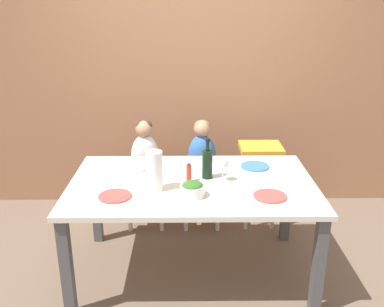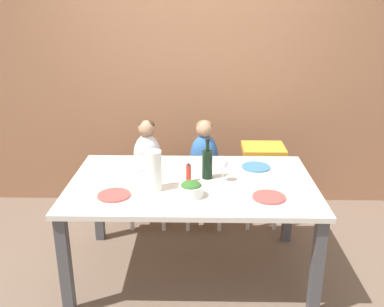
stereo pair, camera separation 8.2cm
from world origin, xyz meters
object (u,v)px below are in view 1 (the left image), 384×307
object	(u,v)px
dinner_plate_back_left	(132,168)
person_child_center	(202,150)
chair_right_highchair	(260,164)
wine_bottle	(207,163)
chair_far_center	(202,184)
dinner_plate_front_left	(115,196)
salad_bowl_large	(193,189)
wine_glass_near	(223,164)
person_child_left	(145,150)
chair_far_left	(146,184)
dinner_plate_front_right	(270,196)
paper_towel_roll	(154,171)
dinner_plate_back_right	(255,166)

from	to	relation	value
dinner_plate_back_left	person_child_center	bearing A→B (deg)	43.36
chair_right_highchair	wine_bottle	distance (m)	0.88
chair_far_center	dinner_plate_front_left	xyz separation A→B (m)	(-0.59, -0.99, 0.36)
salad_bowl_large	dinner_plate_front_left	bearing A→B (deg)	-178.97
wine_glass_near	dinner_plate_back_left	bearing A→B (deg)	161.01
person_child_left	dinner_plate_front_left	world-z (taller)	person_child_left
chair_far_left	wine_glass_near	xyz separation A→B (m)	(0.62, -0.74, 0.47)
wine_bottle	dinner_plate_front_right	xyz separation A→B (m)	(0.39, -0.32, -0.11)
wine_bottle	salad_bowl_large	size ratio (longest dim) A/B	1.84
paper_towel_roll	person_child_center	bearing A→B (deg)	68.81
dinner_plate_front_left	dinner_plate_back_left	xyz separation A→B (m)	(0.05, 0.48, 0.00)
wine_bottle	paper_towel_roll	bearing A→B (deg)	-150.45
chair_right_highchair	dinner_plate_back_left	xyz separation A→B (m)	(-1.05, -0.51, 0.17)
chair_far_center	dinner_plate_front_right	world-z (taller)	dinner_plate_front_right
chair_right_highchair	person_child_left	xyz separation A→B (m)	(-1.00, 0.00, 0.13)
dinner_plate_front_left	wine_bottle	bearing A→B (deg)	26.99
chair_far_left	dinner_plate_front_right	size ratio (longest dim) A/B	2.16
dinner_plate_front_left	dinner_plate_front_right	xyz separation A→B (m)	(1.00, -0.01, 0.00)
wine_bottle	person_child_left	bearing A→B (deg)	126.70
person_child_left	dinner_plate_front_left	size ratio (longest dim) A/B	2.40
chair_right_highchair	dinner_plate_front_left	xyz separation A→B (m)	(-1.10, -0.99, 0.17)
paper_towel_roll	chair_right_highchair	bearing A→B (deg)	46.01
person_child_left	salad_bowl_large	xyz separation A→B (m)	(0.40, -0.98, 0.08)
chair_right_highchair	paper_towel_roll	world-z (taller)	paper_towel_roll
salad_bowl_large	dinner_plate_back_left	world-z (taller)	salad_bowl_large
salad_bowl_large	dinner_plate_front_right	size ratio (longest dim) A/B	0.74
chair_far_center	dinner_plate_front_right	xyz separation A→B (m)	(0.41, -1.00, 0.36)
person_child_left	person_child_center	world-z (taller)	same
wine_bottle	chair_right_highchair	bearing A→B (deg)	53.95
person_child_left	dinner_plate_back_right	world-z (taller)	person_child_left
salad_bowl_large	chair_right_highchair	bearing A→B (deg)	58.59
dinner_plate_front_right	dinner_plate_front_left	bearing A→B (deg)	179.38
wine_bottle	dinner_plate_back_right	distance (m)	0.44
salad_bowl_large	dinner_plate_back_right	distance (m)	0.69
chair_right_highchair	person_child_center	xyz separation A→B (m)	(-0.51, 0.00, 0.13)
chair_right_highchair	chair_far_left	bearing A→B (deg)	-180.00
chair_far_left	chair_right_highchair	distance (m)	1.02
paper_towel_roll	salad_bowl_large	size ratio (longest dim) A/B	1.72
dinner_plate_back_left	dinner_plate_back_right	size ratio (longest dim) A/B	1.00
paper_towel_roll	dinner_plate_back_left	bearing A→B (deg)	117.62
person_child_center	dinner_plate_front_left	bearing A→B (deg)	-120.86
wine_bottle	dinner_plate_back_left	bearing A→B (deg)	162.67
paper_towel_roll	salad_bowl_large	xyz separation A→B (m)	(0.25, -0.10, -0.09)
chair_far_center	chair_right_highchair	world-z (taller)	chair_right_highchair
dinner_plate_back_right	dinner_plate_back_left	bearing A→B (deg)	-178.17
chair_far_left	dinner_plate_back_right	bearing A→B (deg)	-28.53
chair_far_center	person_child_left	size ratio (longest dim) A/B	0.90
wine_bottle	wine_glass_near	size ratio (longest dim) A/B	1.72
paper_towel_roll	wine_glass_near	xyz separation A→B (m)	(0.46, 0.15, -0.01)
chair_far_left	chair_far_center	world-z (taller)	same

